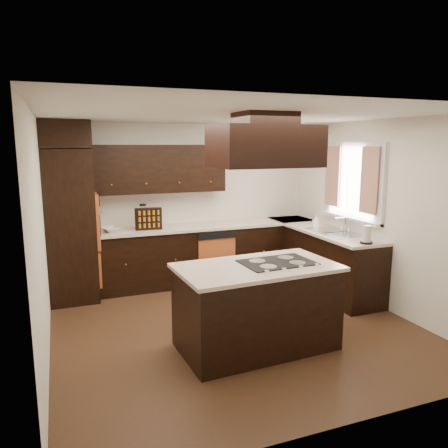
{
  "coord_description": "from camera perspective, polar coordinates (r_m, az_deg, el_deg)",
  "views": [
    {
      "loc": [
        -1.91,
        -4.64,
        2.19
      ],
      "look_at": [
        0.1,
        0.6,
        1.15
      ],
      "focal_mm": 35.0,
      "sensor_mm": 36.0,
      "label": 1
    }
  ],
  "objects": [
    {
      "name": "wall_back",
      "position": [
        7.08,
        -5.15,
        2.81
      ],
      "size": [
        4.2,
        0.02,
        2.5
      ],
      "primitive_type": "cube",
      "color": "silver",
      "rests_on": "ground"
    },
    {
      "name": "blender_pitcher",
      "position": [
        6.63,
        -10.52,
        1.28
      ],
      "size": [
        0.13,
        0.13,
        0.26
      ],
      "primitive_type": "cone",
      "color": "silver",
      "rests_on": "blender_base"
    },
    {
      "name": "soap_bottle",
      "position": [
        6.85,
        11.85,
        0.37
      ],
      "size": [
        0.11,
        0.11,
        0.18
      ],
      "primitive_type": "imported",
      "rotation": [
        0.0,
        0.0,
        -0.35
      ],
      "color": "silver",
      "rests_on": "countertop_right"
    },
    {
      "name": "countertop_back",
      "position": [
        6.84,
        -4.07,
        -0.41
      ],
      "size": [
        2.93,
        0.63,
        0.04
      ],
      "primitive_type": "cube",
      "color": "beige",
      "rests_on": "base_cabinets_back"
    },
    {
      "name": "island",
      "position": [
        4.79,
        4.26,
        -10.94
      ],
      "size": [
        1.67,
        0.97,
        0.88
      ],
      "primitive_type": "cube",
      "rotation": [
        0.0,
        0.0,
        0.05
      ],
      "color": "black",
      "rests_on": "floor"
    },
    {
      "name": "base_cabinets_right",
      "position": [
        6.9,
        12.43,
        -4.47
      ],
      "size": [
        0.6,
        2.4,
        0.88
      ],
      "primitive_type": "cube",
      "color": "black",
      "rests_on": "floor"
    },
    {
      "name": "paper_towel",
      "position": [
        5.88,
        18.13,
        -1.33
      ],
      "size": [
        0.11,
        0.11,
        0.23
      ],
      "primitive_type": "cylinder",
      "rotation": [
        0.0,
        0.0,
        0.03
      ],
      "color": "silver",
      "rests_on": "countertop_right"
    },
    {
      "name": "island_top",
      "position": [
        4.65,
        4.34,
        -5.65
      ],
      "size": [
        1.73,
        1.04,
        0.04
      ],
      "primitive_type": "cube",
      "rotation": [
        0.0,
        0.0,
        0.05
      ],
      "color": "beige",
      "rests_on": "island"
    },
    {
      "name": "mixing_bowl",
      "position": [
        6.58,
        -14.52,
        -0.68
      ],
      "size": [
        0.34,
        0.34,
        0.07
      ],
      "primitive_type": "imported",
      "rotation": [
        0.0,
        0.0,
        0.36
      ],
      "color": "silver",
      "rests_on": "countertop_back"
    },
    {
      "name": "sink_rim",
      "position": [
        6.51,
        14.28,
        -1.06
      ],
      "size": [
        0.52,
        0.84,
        0.01
      ],
      "primitive_type": "cube",
      "color": "silver",
      "rests_on": "countertop_right"
    },
    {
      "name": "window_frame",
      "position": [
        6.57,
        16.5,
        5.34
      ],
      "size": [
        0.06,
        1.32,
        1.12
      ],
      "primitive_type": "cube",
      "color": "silver",
      "rests_on": "wall_right"
    },
    {
      "name": "range_hood",
      "position": [
        4.56,
        5.27,
        10.08
      ],
      "size": [
        1.05,
        0.72,
        0.42
      ],
      "primitive_type": "cube",
      "color": "black",
      "rests_on": "ceiling"
    },
    {
      "name": "window_pane",
      "position": [
        6.58,
        16.7,
        5.34
      ],
      "size": [
        0.0,
        1.2,
        1.0
      ],
      "primitive_type": "cube",
      "color": "white",
      "rests_on": "wall_right"
    },
    {
      "name": "curtain_right",
      "position": [
        6.87,
        13.99,
        6.09
      ],
      "size": [
        0.02,
        0.34,
        0.9
      ],
      "primitive_type": "cube",
      "color": "beige",
      "rests_on": "wall_right"
    },
    {
      "name": "wall_oven_face",
      "position": [
        6.45,
        -16.38,
        0.52
      ],
      "size": [
        0.05,
        0.62,
        0.78
      ],
      "primitive_type": "cube",
      "color": "#C65E2C",
      "rests_on": "oven_column"
    },
    {
      "name": "wall_front",
      "position": [
        3.31,
        15.49,
        -6.37
      ],
      "size": [
        4.2,
        0.02,
        2.5
      ],
      "primitive_type": "cube",
      "color": "silver",
      "rests_on": "ground"
    },
    {
      "name": "spice_rack",
      "position": [
        6.59,
        -9.85,
        0.67
      ],
      "size": [
        0.4,
        0.14,
        0.33
      ],
      "primitive_type": "cube",
      "rotation": [
        0.0,
        0.0,
        -0.12
      ],
      "color": "black",
      "rests_on": "countertop_back"
    },
    {
      "name": "hood_duct",
      "position": [
        4.57,
        5.33,
        13.53
      ],
      "size": [
        0.55,
        0.5,
        0.13
      ],
      "primitive_type": "cube",
      "color": "black",
      "rests_on": "ceiling"
    },
    {
      "name": "blender_base",
      "position": [
        6.66,
        -10.47,
        -0.25
      ],
      "size": [
        0.15,
        0.15,
        0.1
      ],
      "primitive_type": "cylinder",
      "color": "silver",
      "rests_on": "countertop_back"
    },
    {
      "name": "ceiling",
      "position": [
        5.03,
        1.43,
        14.14
      ],
      "size": [
        4.2,
        4.2,
        0.02
      ],
      "primitive_type": "cube",
      "color": "silver",
      "rests_on": "ground"
    },
    {
      "name": "cooktop",
      "position": [
        4.76,
        6.96,
        -4.99
      ],
      "size": [
        0.8,
        0.55,
        0.01
      ],
      "primitive_type": "cube",
      "rotation": [
        0.0,
        0.0,
        0.05
      ],
      "color": "black",
      "rests_on": "island_top"
    },
    {
      "name": "curtain_left",
      "position": [
        6.2,
        18.44,
        5.42
      ],
      "size": [
        0.02,
        0.34,
        0.9
      ],
      "primitive_type": "cube",
      "color": "beige",
      "rests_on": "wall_right"
    },
    {
      "name": "dishwasher_front",
      "position": [
        6.78,
        -0.95,
        -4.85
      ],
      "size": [
        0.6,
        0.05,
        0.72
      ],
      "primitive_type": "cube",
      "color": "#C65E2C",
      "rests_on": "floor"
    },
    {
      "name": "base_cabinets_back",
      "position": [
        6.95,
        -4.06,
        -4.12
      ],
      "size": [
        2.93,
        0.6,
        0.88
      ],
      "primitive_type": "cube",
      "color": "black",
      "rests_on": "floor"
    },
    {
      "name": "countertop_right",
      "position": [
        6.79,
        12.47,
        -0.72
      ],
      "size": [
        0.63,
        2.4,
        0.04
      ],
      "primitive_type": "cube",
      "color": "beige",
      "rests_on": "base_cabinets_right"
    },
    {
      "name": "oven_column",
      "position": [
        6.45,
        -19.45,
        -0.21
      ],
      "size": [
        0.65,
        0.75,
        2.12
      ],
      "primitive_type": "cube",
      "color": "black",
      "rests_on": "floor"
    },
    {
      "name": "wall_left",
      "position": [
        4.74,
        -22.96,
        -1.78
      ],
      "size": [
        0.02,
        4.2,
        2.5
      ],
      "primitive_type": "cube",
      "color": "silver",
      "rests_on": "ground"
    },
    {
      "name": "floor",
      "position": [
        5.48,
        1.31,
        -13.17
      ],
      "size": [
        4.2,
        4.2,
        0.02
      ],
      "primitive_type": "cube",
      "color": "brown",
      "rests_on": "ground"
    },
    {
      "name": "upper_cabinets",
      "position": [
        6.75,
        -8.34,
        7.15
      ],
      "size": [
        2.0,
        0.34,
        0.72
      ],
      "primitive_type": "cube",
      "color": "black",
      "rests_on": "wall_back"
    },
    {
      "name": "wall_right",
      "position": [
        6.21,
        19.67,
        1.18
      ],
      "size": [
        0.02,
        4.2,
        2.5
      ],
      "primitive_type": "cube",
      "color": "silver",
      "rests_on": "ground"
    }
  ]
}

